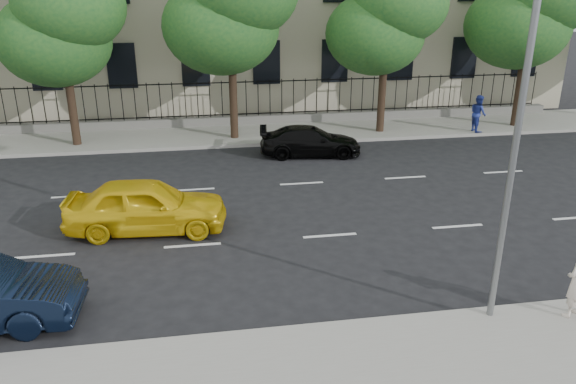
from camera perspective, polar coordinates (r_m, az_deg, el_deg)
name	(u,v)px	position (r m, az deg, el deg)	size (l,w,h in m)	color
ground	(352,278)	(14.48, 6.56, -8.65)	(120.00, 120.00, 0.00)	black
near_sidewalk	(410,380)	(11.33, 12.26, -18.17)	(60.00, 4.00, 0.15)	gray
far_sidewalk	(275,133)	(27.24, -1.33, 6.06)	(60.00, 4.00, 0.15)	gray
lane_markings	(314,207)	(18.62, 2.67, -1.48)	(49.60, 4.62, 0.01)	silver
iron_fence	(270,113)	(28.74, -1.82, 8.03)	(30.00, 0.50, 2.20)	slate
street_light	(509,84)	(12.14, 21.55, 10.15)	(0.25, 3.32, 8.05)	slate
tree_b	(60,10)	(26.00, -22.11, 16.77)	(5.53, 5.12, 8.97)	#382619
tree_d	(387,7)	(26.89, 10.01, 18.02)	(5.34, 4.94, 8.84)	#382619
yellow_taxi	(146,206)	(17.13, -14.20, -1.34)	(1.89, 4.70, 1.60)	yellow
black_sedan	(310,141)	(23.85, 2.27, 5.20)	(1.73, 4.26, 1.24)	black
pedestrian_far	(478,113)	(28.46, 18.76, 7.58)	(0.85, 0.66, 1.75)	navy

